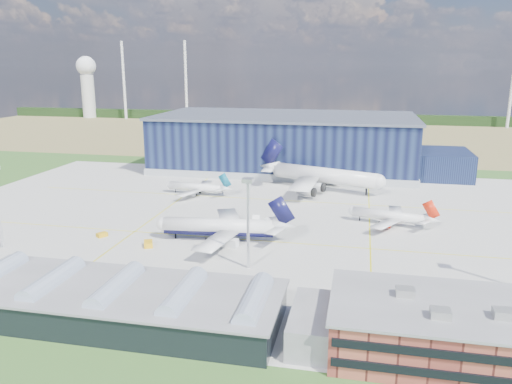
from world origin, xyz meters
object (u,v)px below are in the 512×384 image
(ops_building, at_px, (464,331))
(gse_tug_a, at_px, (148,244))
(car_b, at_px, (402,314))
(hangar, at_px, (291,145))
(gse_van_a, at_px, (228,243))
(gse_cart_b, at_px, (270,221))
(airliner_navy, at_px, (219,218))
(airliner_red, at_px, (389,211))
(airstair, at_px, (256,225))
(airliner_regional, at_px, (195,183))
(gse_tug_b, at_px, (102,235))
(airliner_widebody, at_px, (325,167))
(car_a, at_px, (247,285))
(light_mast_center, at_px, (248,209))

(ops_building, relative_size, gse_tug_a, 12.14)
(car_b, bearing_deg, hangar, 20.02)
(gse_van_a, xyz_separation_m, gse_cart_b, (7.38, 23.89, -0.53))
(hangar, xyz_separation_m, gse_van_a, (-1.63, -111.53, -10.39))
(gse_tug_a, bearing_deg, airliner_navy, 2.84)
(ops_building, relative_size, gse_cart_b, 14.35)
(airliner_red, xyz_separation_m, gse_tug_a, (-66.22, -34.04, -3.93))
(airliner_navy, xyz_separation_m, gse_van_a, (3.96, -4.72, -5.46))
(hangar, height_order, airliner_red, hangar)
(airstair, bearing_deg, gse_cart_b, 66.11)
(airstair, bearing_deg, gse_tug_a, -151.89)
(hangar, height_order, gse_tug_a, hangar)
(gse_van_a, xyz_separation_m, car_b, (44.58, -31.28, -0.59))
(gse_tug_a, distance_m, gse_van_a, 22.24)
(hangar, relative_size, gse_tug_a, 38.27)
(airstair, bearing_deg, airliner_regional, 122.21)
(gse_tug_a, height_order, airstair, airstair)
(airliner_regional, bearing_deg, gse_van_a, 123.51)
(airliner_red, xyz_separation_m, airliner_regional, (-71.82, 23.63, -0.14))
(airliner_navy, height_order, gse_cart_b, airliner_navy)
(airliner_navy, bearing_deg, airliner_red, -158.58)
(airliner_navy, relative_size, car_b, 10.62)
(airliner_navy, relative_size, gse_tug_a, 10.83)
(hangar, xyz_separation_m, gse_tug_b, (-40.20, -111.10, -10.98))
(ops_building, bearing_deg, airliner_widebody, 105.87)
(hangar, xyz_separation_m, airliner_navy, (-5.60, -106.80, -4.93))
(gse_cart_b, xyz_separation_m, car_a, (3.70, -48.56, -0.02))
(hangar, height_order, gse_cart_b, hangar)
(hangar, bearing_deg, airstair, -88.06)
(airliner_navy, height_order, gse_tug_b, airliner_navy)
(airliner_regional, distance_m, gse_tug_a, 58.07)
(airliner_navy, bearing_deg, airliner_regional, -70.14)
(gse_cart_b, bearing_deg, car_a, -154.27)
(airliner_red, height_order, gse_van_a, airliner_red)
(light_mast_center, height_order, gse_tug_a, light_mast_center)
(car_b, bearing_deg, airliner_red, 3.44)
(ops_building, relative_size, gse_tug_b, 15.62)
(airliner_widebody, relative_size, car_a, 14.26)
(airliner_red, bearing_deg, airliner_navy, 42.41)
(airliner_regional, xyz_separation_m, car_b, (71.99, -84.60, -3.95))
(airstair, distance_m, car_b, 61.09)
(airliner_widebody, bearing_deg, gse_tug_b, -110.16)
(airliner_regional, bearing_deg, car_a, 122.57)
(airliner_widebody, xyz_separation_m, gse_van_a, (-21.14, -71.72, -7.98))
(light_mast_center, relative_size, airliner_regional, 0.82)
(hangar, xyz_separation_m, airliner_red, (42.78, -81.83, -6.90))
(car_a, bearing_deg, gse_tug_b, 61.38)
(light_mast_center, distance_m, gse_cart_b, 40.01)
(ops_building, height_order, airliner_red, ops_building)
(hangar, height_order, gse_tug_b, hangar)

